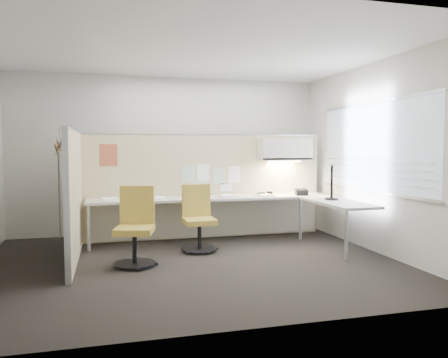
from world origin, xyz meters
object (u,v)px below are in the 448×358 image
object	(u,v)px
desk	(235,205)
chair_left	(135,229)
phone	(301,192)
monitor	(332,180)
chair_right	(198,220)

from	to	relation	value
desk	chair_left	bearing A→B (deg)	-147.88
chair_left	phone	world-z (taller)	chair_left
chair_left	phone	distance (m)	3.06
monitor	chair_right	bearing A→B (deg)	113.10
chair_left	desk	bearing A→B (deg)	45.38
desk	chair_left	distance (m)	1.95
phone	chair_right	bearing A→B (deg)	-153.12
desk	chair_left	size ratio (longest dim) A/B	3.95
chair_left	monitor	distance (m)	3.09
monitor	phone	distance (m)	0.80
desk	phone	distance (m)	1.21
chair_left	monitor	size ratio (longest dim) A/B	1.92
phone	chair_left	bearing A→B (deg)	-147.11
chair_right	phone	size ratio (longest dim) A/B	3.99
desk	chair_left	xyz separation A→B (m)	(-1.65, -1.04, -0.13)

